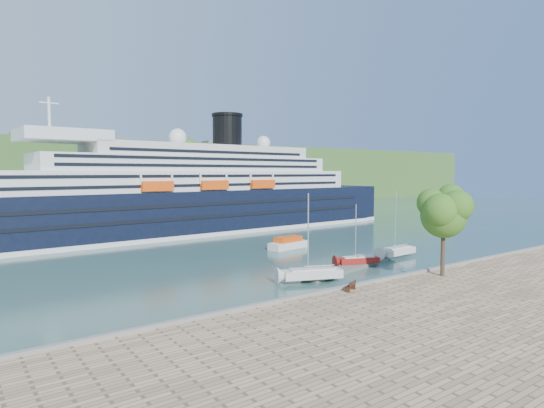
{
  "coord_description": "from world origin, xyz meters",
  "views": [
    {
      "loc": [
        -41.7,
        -33.19,
        12.94
      ],
      "look_at": [
        3.82,
        30.0,
        7.5
      ],
      "focal_mm": 30.0,
      "sensor_mm": 36.0,
      "label": 1
    }
  ],
  "objects": [
    {
      "name": "ground",
      "position": [
        0.0,
        0.0,
        0.0
      ],
      "size": [
        400.0,
        400.0,
        0.0
      ],
      "primitive_type": "plane",
      "color": "#2C4F49",
      "rests_on": "ground"
    },
    {
      "name": "far_hillside",
      "position": [
        0.0,
        145.0,
        12.0
      ],
      "size": [
        400.0,
        50.0,
        24.0
      ],
      "primitive_type": "cube",
      "color": "#3E6327",
      "rests_on": "ground"
    },
    {
      "name": "quay_coping",
      "position": [
        0.0,
        -0.2,
        1.15
      ],
      "size": [
        220.0,
        0.5,
        0.3
      ],
      "primitive_type": "cube",
      "color": "slate",
      "rests_on": "promenade"
    },
    {
      "name": "cruise_ship",
      "position": [
        -2.11,
        55.27,
        13.04
      ],
      "size": [
        116.85,
        22.57,
        26.09
      ],
      "primitive_type": null,
      "rotation": [
        0.0,
        0.0,
        0.05
      ],
      "color": "black",
      "rests_on": "ground"
    },
    {
      "name": "park_bench",
      "position": [
        -8.94,
        -1.2,
        1.56
      ],
      "size": [
        1.89,
        1.32,
        1.12
      ],
      "primitive_type": null,
      "rotation": [
        0.0,
        0.0,
        0.39
      ],
      "color": "#412112",
      "rests_on": "promenade"
    },
    {
      "name": "promenade_tree",
      "position": [
        4.48,
        -2.74,
        6.72
      ],
      "size": [
        6.9,
        6.9,
        11.43
      ],
      "primitive_type": null,
      "color": "#2E5C18",
      "rests_on": "promenade"
    },
    {
      "name": "floating_pontoon",
      "position": [
        1.7,
        9.26,
        0.21
      ],
      "size": [
        18.49,
        6.42,
        0.41
      ],
      "primitive_type": null,
      "rotation": [
        0.0,
        0.0,
        0.23
      ],
      "color": "gray",
      "rests_on": "ground"
    },
    {
      "name": "sailboat_white_near",
      "position": [
        -7.07,
        6.77,
        5.02
      ],
      "size": [
        8.03,
        4.85,
        10.04
      ],
      "primitive_type": null,
      "rotation": [
        0.0,
        0.0,
        -0.37
      ],
      "color": "silver",
      "rests_on": "ground"
    },
    {
      "name": "sailboat_red",
      "position": [
        4.16,
        10.09,
        4.1
      ],
      "size": [
        6.57,
        3.81,
        8.2
      ],
      "primitive_type": null,
      "rotation": [
        0.0,
        0.0,
        -0.35
      ],
      "color": "maroon",
      "rests_on": "ground"
    },
    {
      "name": "sailboat_white_far",
      "position": [
        13.53,
        11.01,
        4.9
      ],
      "size": [
        7.69,
        2.52,
        9.79
      ],
      "primitive_type": null,
      "rotation": [
        0.0,
        0.0,
        0.05
      ],
      "color": "silver",
      "rests_on": "ground"
    },
    {
      "name": "tender_launch",
      "position": [
        5.24,
        27.29,
        1.03
      ],
      "size": [
        7.76,
        3.72,
        2.06
      ],
      "primitive_type": null,
      "rotation": [
        0.0,
        0.0,
        0.16
      ],
      "color": "#ED4B0D",
      "rests_on": "ground"
    }
  ]
}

